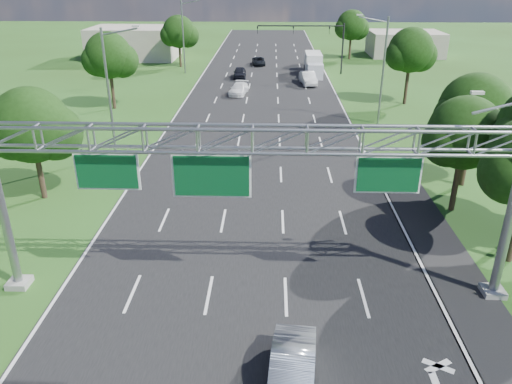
{
  "coord_description": "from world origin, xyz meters",
  "views": [
    {
      "loc": [
        1.0,
        -7.69,
        13.99
      ],
      "look_at": [
        0.3,
        15.19,
        3.66
      ],
      "focal_mm": 35.0,
      "sensor_mm": 36.0,
      "label": 1
    }
  ],
  "objects_px": {
    "sign_gantry": "(254,153)",
    "box_truck": "(314,65)",
    "silver_sedan": "(292,373)",
    "traffic_signal": "(318,37)"
  },
  "relations": [
    {
      "from": "sign_gantry",
      "to": "box_truck",
      "type": "distance_m",
      "value": 53.13
    },
    {
      "from": "sign_gantry",
      "to": "silver_sedan",
      "type": "height_order",
      "value": "sign_gantry"
    },
    {
      "from": "sign_gantry",
      "to": "box_truck",
      "type": "relative_size",
      "value": 3.05
    },
    {
      "from": "silver_sedan",
      "to": "box_truck",
      "type": "distance_m",
      "value": 58.7
    },
    {
      "from": "silver_sedan",
      "to": "box_truck",
      "type": "relative_size",
      "value": 0.59
    },
    {
      "from": "sign_gantry",
      "to": "box_truck",
      "type": "height_order",
      "value": "sign_gantry"
    },
    {
      "from": "sign_gantry",
      "to": "box_truck",
      "type": "bearing_deg",
      "value": 82.77
    },
    {
      "from": "traffic_signal",
      "to": "silver_sedan",
      "type": "xyz_separation_m",
      "value": [
        -5.6,
        -59.06,
        -4.41
      ]
    },
    {
      "from": "silver_sedan",
      "to": "traffic_signal",
      "type": "bearing_deg",
      "value": 90.21
    },
    {
      "from": "silver_sedan",
      "to": "sign_gantry",
      "type": "bearing_deg",
      "value": 109.94
    }
  ]
}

